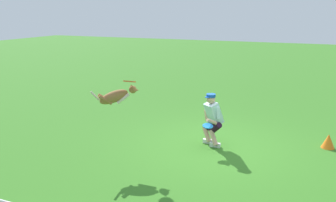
{
  "coord_description": "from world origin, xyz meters",
  "views": [
    {
      "loc": [
        -2.09,
        7.75,
        3.22
      ],
      "look_at": [
        0.97,
        0.55,
        1.2
      ],
      "focal_mm": 37.82,
      "sensor_mm": 36.0,
      "label": 1
    }
  ],
  "objects_px": {
    "person": "(212,118)",
    "frisbee_flying": "(130,81)",
    "frisbee_held": "(208,126)",
    "training_cone": "(328,141)",
    "dog": "(116,96)"
  },
  "relations": [
    {
      "from": "frisbee_flying",
      "to": "frisbee_held",
      "type": "distance_m",
      "value": 2.11
    },
    {
      "from": "frisbee_flying",
      "to": "training_cone",
      "type": "distance_m",
      "value": 4.96
    },
    {
      "from": "dog",
      "to": "frisbee_flying",
      "type": "bearing_deg",
      "value": -22.45
    },
    {
      "from": "dog",
      "to": "training_cone",
      "type": "height_order",
      "value": "dog"
    },
    {
      "from": "dog",
      "to": "frisbee_held",
      "type": "bearing_deg",
      "value": -7.74
    },
    {
      "from": "dog",
      "to": "frisbee_flying",
      "type": "height_order",
      "value": "frisbee_flying"
    },
    {
      "from": "person",
      "to": "frisbee_flying",
      "type": "relative_size",
      "value": 4.7
    },
    {
      "from": "person",
      "to": "frisbee_flying",
      "type": "height_order",
      "value": "frisbee_flying"
    },
    {
      "from": "frisbee_flying",
      "to": "training_cone",
      "type": "bearing_deg",
      "value": -150.35
    },
    {
      "from": "dog",
      "to": "person",
      "type": "bearing_deg",
      "value": 0.41
    },
    {
      "from": "person",
      "to": "frisbee_held",
      "type": "bearing_deg",
      "value": 38.35
    },
    {
      "from": "person",
      "to": "dog",
      "type": "height_order",
      "value": "dog"
    },
    {
      "from": "person",
      "to": "frisbee_flying",
      "type": "xyz_separation_m",
      "value": [
        1.46,
        1.42,
        1.04
      ]
    },
    {
      "from": "frisbee_held",
      "to": "training_cone",
      "type": "relative_size",
      "value": 0.71
    },
    {
      "from": "dog",
      "to": "frisbee_held",
      "type": "xyz_separation_m",
      "value": [
        -1.75,
        -1.12,
        -0.8
      ]
    }
  ]
}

